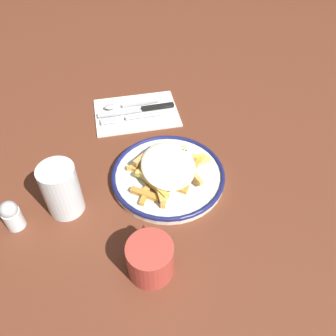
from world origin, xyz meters
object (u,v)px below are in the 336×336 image
fork (133,117)px  spoon (122,105)px  napkin (136,112)px  knife (143,109)px  salt_shaker (12,215)px  coffee_mug (150,258)px  water_glass (62,190)px  fries_heap (166,169)px  plate (168,175)px

fork → spoon: spoon is taller
napkin → spoon: (0.03, 0.03, 0.01)m
knife → salt_shaker: salt_shaker is taller
coffee_mug → fork: bearing=-3.6°
fork → water_glass: water_glass is taller
fries_heap → fork: bearing=10.9°
napkin → salt_shaker: bearing=137.3°
fork → water_glass: (-0.26, 0.18, 0.05)m
plate → spoon: bearing=14.4°
water_glass → salt_shaker: (-0.02, 0.10, -0.02)m
knife → spoon: spoon is taller
fork → water_glass: bearing=146.0°
napkin → fries_heap: bearing=-172.9°
water_glass → salt_shaker: bearing=103.5°
fries_heap → salt_shaker: (-0.06, 0.32, -0.00)m
water_glass → coffee_mug: size_ratio=1.09×
water_glass → fries_heap: bearing=-80.9°
napkin → fork: bearing=156.7°
salt_shaker → plate: bearing=-79.3°
fries_heap → knife: size_ratio=0.92×
spoon → coffee_mug: (-0.49, 0.00, 0.02)m
knife → water_glass: bearing=144.4°
coffee_mug → water_glass: bearing=40.8°
napkin → fork: 0.03m
plate → salt_shaker: bearing=100.7°
plate → coffee_mug: coffee_mug is taller
fork → napkin: bearing=-23.3°
knife → water_glass: size_ratio=1.78×
knife → salt_shaker: (-0.31, 0.31, 0.02)m
plate → coffee_mug: 0.22m
napkin → coffee_mug: (-0.46, 0.04, 0.03)m
napkin → spoon: bearing=52.5°
fries_heap → knife: fries_heap is taller
spoon → salt_shaker: size_ratio=2.16×
fries_heap → spoon: (0.28, 0.07, -0.02)m
napkin → salt_shaker: 0.43m
fork → spoon: 0.06m
knife → water_glass: (-0.29, 0.21, 0.05)m
fries_heap → water_glass: size_ratio=1.64×
spoon → salt_shaker: (-0.34, 0.25, 0.02)m
napkin → salt_shaker: (-0.31, 0.29, 0.03)m
napkin → knife: (0.00, -0.02, 0.01)m
salt_shaker → fries_heap: bearing=-79.5°
plate → salt_shaker: size_ratio=3.63×
napkin → coffee_mug: size_ratio=2.05×
fries_heap → knife: bearing=2.8°
fries_heap → napkin: 0.26m
plate → salt_shaker: salt_shaker is taller
knife → coffee_mug: (-0.46, 0.06, 0.03)m
knife → coffee_mug: size_ratio=1.93×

